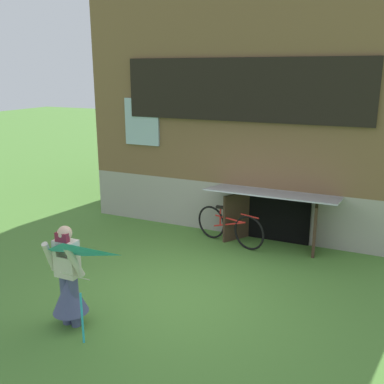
{
  "coord_description": "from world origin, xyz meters",
  "views": [
    {
      "loc": [
        2.99,
        -6.13,
        3.65
      ],
      "look_at": [
        -0.06,
        0.57,
        1.62
      ],
      "focal_mm": 41.4,
      "sensor_mm": 36.0,
      "label": 1
    }
  ],
  "objects": [
    {
      "name": "ground_plane",
      "position": [
        0.0,
        0.0,
        0.0
      ],
      "size": [
        60.0,
        60.0,
        0.0
      ],
      "primitive_type": "plane",
      "color": "#4C7F33"
    },
    {
      "name": "log_house",
      "position": [
        0.0,
        5.7,
        2.75
      ],
      "size": [
        7.59,
        6.52,
        5.5
      ],
      "color": "#9E998E",
      "rests_on": "ground_plane"
    },
    {
      "name": "person",
      "position": [
        -1.04,
        -1.58,
        0.65
      ],
      "size": [
        0.61,
        0.52,
        1.55
      ],
      "rotation": [
        0.0,
        0.0,
        -0.09
      ],
      "color": "#474C75",
      "rests_on": "ground_plane"
    },
    {
      "name": "kite",
      "position": [
        -0.61,
        -2.11,
        1.19
      ],
      "size": [
        0.94,
        1.0,
        1.43
      ],
      "color": "#2DB2CC",
      "rests_on": "ground_plane"
    },
    {
      "name": "bicycle_red",
      "position": [
        0.0,
        2.4,
        0.39
      ],
      "size": [
        1.69,
        0.56,
        0.8
      ],
      "rotation": [
        0.0,
        0.0,
        -0.3
      ],
      "color": "black",
      "rests_on": "ground_plane"
    }
  ]
}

